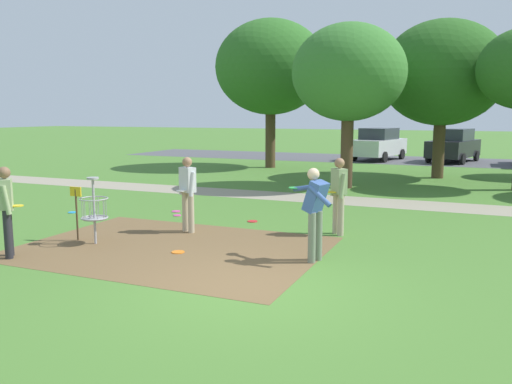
# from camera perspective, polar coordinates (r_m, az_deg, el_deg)

# --- Properties ---
(ground_plane) EXTENTS (160.00, 160.00, 0.00)m
(ground_plane) POSITION_cam_1_polar(r_m,az_deg,el_deg) (8.22, -0.82, -10.44)
(ground_plane) COLOR #47752D
(dirt_tee_pad) EXTENTS (5.94, 4.39, 0.01)m
(dirt_tee_pad) POSITION_cam_1_polar(r_m,az_deg,el_deg) (10.69, -9.16, -6.02)
(dirt_tee_pad) COLOR brown
(dirt_tee_pad) RESTS_ON ground
(disc_golf_basket) EXTENTS (0.98, 0.58, 1.39)m
(disc_golf_basket) POSITION_cam_1_polar(r_m,az_deg,el_deg) (11.27, -17.42, -1.64)
(disc_golf_basket) COLOR #9E9EA3
(disc_golf_basket) RESTS_ON ground
(player_foreground_watching) EXTENTS (0.49, 0.45, 1.71)m
(player_foreground_watching) POSITION_cam_1_polar(r_m,az_deg,el_deg) (11.87, -7.46, 0.22)
(player_foreground_watching) COLOR tan
(player_foreground_watching) RESTS_ON ground
(player_throwing) EXTENTS (0.45, 0.45, 1.71)m
(player_throwing) POSITION_cam_1_polar(r_m,az_deg,el_deg) (11.67, 8.99, 0.04)
(player_throwing) COLOR tan
(player_throwing) RESTS_ON ground
(player_waiting_left) EXTENTS (0.99, 0.74, 1.71)m
(player_waiting_left) POSITION_cam_1_polar(r_m,az_deg,el_deg) (9.48, 6.43, -1.76)
(player_waiting_left) COLOR slate
(player_waiting_left) RESTS_ON ground
(player_waiting_right) EXTENTS (0.45, 0.45, 1.71)m
(player_waiting_right) POSITION_cam_1_polar(r_m,az_deg,el_deg) (10.74, -25.51, -1.43)
(player_waiting_right) COLOR #232328
(player_waiting_right) RESTS_ON ground
(frisbee_near_basket) EXTENTS (0.23, 0.23, 0.02)m
(frisbee_near_basket) POSITION_cam_1_polar(r_m,az_deg,el_deg) (14.54, -8.71, -2.10)
(frisbee_near_basket) COLOR #E53D99
(frisbee_near_basket) RESTS_ON ground
(frisbee_by_tee) EXTENTS (0.25, 0.25, 0.02)m
(frisbee_by_tee) POSITION_cam_1_polar(r_m,az_deg,el_deg) (13.07, -0.39, -3.21)
(frisbee_by_tee) COLOR red
(frisbee_by_tee) RESTS_ON ground
(frisbee_far_left) EXTENTS (0.23, 0.23, 0.02)m
(frisbee_far_left) POSITION_cam_1_polar(r_m,az_deg,el_deg) (15.08, -19.37, -2.10)
(frisbee_far_left) COLOR #1E93DB
(frisbee_far_left) RESTS_ON ground
(frisbee_far_right) EXTENTS (0.20, 0.20, 0.02)m
(frisbee_far_right) POSITION_cam_1_polar(r_m,az_deg,el_deg) (13.97, -8.57, -2.53)
(frisbee_far_right) COLOR #E53D99
(frisbee_far_right) RESTS_ON ground
(frisbee_scattered_a) EXTENTS (0.25, 0.25, 0.02)m
(frisbee_scattered_a) POSITION_cam_1_polar(r_m,az_deg,el_deg) (10.32, -8.49, -6.49)
(frisbee_scattered_a) COLOR orange
(frisbee_scattered_a) RESTS_ON ground
(tree_mid_left) EXTENTS (5.39, 5.39, 7.18)m
(tree_mid_left) POSITION_cam_1_polar(r_m,az_deg,el_deg) (26.13, 1.61, 13.39)
(tree_mid_left) COLOR #4C3823
(tree_mid_left) RESTS_ON ground
(tree_mid_center) EXTENTS (4.02, 4.02, 5.81)m
(tree_mid_center) POSITION_cam_1_polar(r_m,az_deg,el_deg) (19.17, 10.07, 12.63)
(tree_mid_center) COLOR #4C3823
(tree_mid_center) RESTS_ON ground
(tree_mid_right) EXTENTS (5.01, 5.01, 6.43)m
(tree_mid_right) POSITION_cam_1_polar(r_m,az_deg,el_deg) (23.08, 19.65, 12.08)
(tree_mid_right) COLOR #4C3823
(tree_mid_right) RESTS_ON ground
(parking_lot_strip) EXTENTS (36.00, 6.00, 0.01)m
(parking_lot_strip) POSITION_cam_1_polar(r_m,az_deg,el_deg) (31.34, 17.14, 3.29)
(parking_lot_strip) COLOR #4C4C51
(parking_lot_strip) RESTS_ON ground
(parked_car_leftmost) EXTENTS (2.72, 4.50, 1.84)m
(parked_car_leftmost) POSITION_cam_1_polar(r_m,az_deg,el_deg) (31.12, 13.22, 5.11)
(parked_car_leftmost) COLOR silver
(parked_car_leftmost) RESTS_ON ground
(parked_car_center_left) EXTENTS (2.81, 4.52, 1.84)m
(parked_car_center_left) POSITION_cam_1_polar(r_m,az_deg,el_deg) (31.08, 20.71, 4.78)
(parked_car_center_left) COLOR black
(parked_car_center_left) RESTS_ON ground
(gravel_path) EXTENTS (40.00, 1.70, 0.00)m
(gravel_path) POSITION_cam_1_polar(r_m,az_deg,el_deg) (16.35, 11.58, -1.02)
(gravel_path) COLOR gray
(gravel_path) RESTS_ON ground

